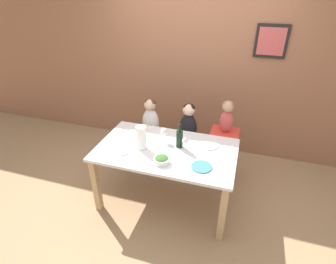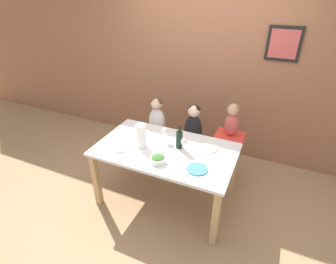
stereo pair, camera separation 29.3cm
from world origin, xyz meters
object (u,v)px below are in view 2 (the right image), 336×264
Objects in this scene: chair_far_left at (157,139)px; chair_right_highchair at (228,145)px; chair_far_center at (192,147)px; dinner_plate_back_right at (209,148)px; person_child_left at (157,117)px; wine_bottle at (179,139)px; wine_glass_near at (184,142)px; dinner_plate_front_left at (122,147)px; person_baby_right at (232,118)px; dinner_plate_front_right at (197,169)px; person_child_center at (193,124)px; wine_glass_far at (165,132)px; paper_towel_roll at (141,136)px; dinner_plate_back_left at (142,129)px; salad_bowl_large at (158,159)px.

chair_right_highchair is at bearing 0.00° from chair_far_left.
dinner_plate_back_right is at bearing -54.07° from chair_far_center.
wine_bottle is at bearing -46.81° from person_child_left.
dinner_plate_front_left is (-0.68, -0.20, -0.12)m from wine_glass_near.
chair_far_left is 1.11m from dinner_plate_back_right.
person_baby_right reaches higher than person_child_left.
dinner_plate_front_right is at bearing -43.59° from wine_bottle.
wine_glass_far is (-0.16, -0.57, 0.15)m from person_child_center.
person_child_left is 0.83m from paper_towel_roll.
dinner_plate_back_left is at bearing -141.76° from person_child_center.
dinner_plate_back_right and dinner_plate_front_right have the same top height.
paper_towel_roll is (-0.85, -0.79, -0.04)m from person_baby_right.
person_child_center is 0.98m from salad_bowl_large.
person_child_center is 0.72m from wine_glass_near.
dinner_plate_front_left is at bearing -163.45° from wine_glass_near.
dinner_plate_back_left is at bearing 131.73° from salad_bowl_large.
person_baby_right reaches higher than dinner_plate_front_left.
wine_glass_far is at bearing -138.96° from chair_right_highchair.
dinner_plate_back_left is at bearing 175.28° from dinner_plate_back_right.
dinner_plate_front_right is (0.36, -0.93, 0.39)m from chair_far_center.
chair_right_highchair is 0.57m from dinner_plate_back_right.
dinner_plate_back_left reaches higher than chair_far_center.
wine_glass_far is at bearing -55.93° from person_child_left.
dinner_plate_front_left reaches higher than chair_far_center.
salad_bowl_large reaches higher than dinner_plate_front_left.
wine_glass_far is (-0.29, 0.12, 0.00)m from wine_glass_near.
person_child_left is 2.66× the size of dinner_plate_back_right.
chair_far_left is 1.00× the size of chair_far_center.
chair_far_center is at bearing 94.02° from wine_bottle.
wine_glass_far reaches higher than chair_far_left.
wine_glass_near is at bearing -117.88° from chair_right_highchair.
person_baby_right is at bearing 40.65° from dinner_plate_front_left.
salad_bowl_large is 0.77× the size of dinner_plate_back_right.
chair_right_highchair is 0.40m from person_baby_right.
chair_far_left is at bearing 124.12° from wine_glass_far.
paper_towel_roll is (0.19, -0.79, 0.53)m from chair_far_left.
person_child_left reaches higher than wine_glass_near.
wine_glass_far reaches higher than chair_right_highchair.
dinner_plate_front_right reaches higher than chair_right_highchair.
wine_bottle is 0.66m from dinner_plate_front_left.
chair_far_center is at bearing 65.88° from paper_towel_roll.
chair_right_highchair is 0.86m from wine_glass_near.
wine_glass_near is 0.83× the size of dinner_plate_back_right.
person_baby_right reaches higher than wine_glass_near.
chair_far_left is at bearing -90.00° from person_child_left.
dinner_plate_front_right is (0.91, -0.93, 0.39)m from chair_far_left.
chair_far_center is 2.06× the size of dinner_plate_front_right.
person_baby_right reaches higher than wine_glass_far.
paper_towel_roll is at bearing 168.47° from dinner_plate_front_right.
wine_glass_far is at bearing 156.73° from wine_glass_near.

